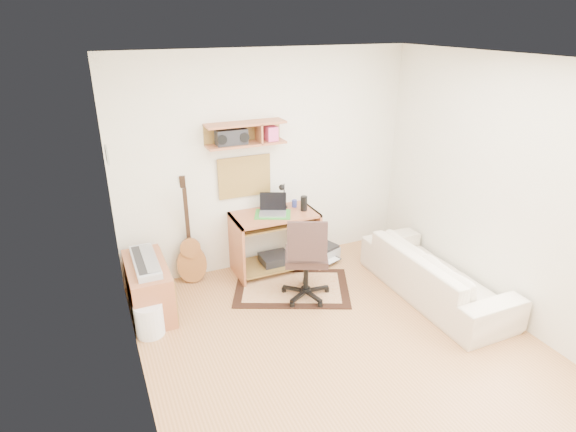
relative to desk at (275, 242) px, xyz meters
name	(u,v)px	position (x,y,z in m)	size (l,w,h in m)	color
floor	(347,351)	(0.03, -1.73, -0.38)	(3.60, 4.00, 0.01)	#BC824E
ceiling	(365,61)	(0.03, -1.73, 2.23)	(3.60, 4.00, 0.01)	white
back_wall	(267,162)	(0.03, 0.28, 0.93)	(3.60, 0.01, 2.60)	silver
left_wall	(131,267)	(-1.78, -1.73, 0.93)	(0.01, 4.00, 2.60)	silver
right_wall	(514,195)	(1.83, -1.73, 0.93)	(0.01, 4.00, 2.60)	silver
wall_shelf	(246,134)	(-0.27, 0.15, 1.32)	(0.90, 0.25, 0.26)	#AE623D
cork_board	(244,176)	(-0.27, 0.25, 0.79)	(0.64, 0.03, 0.49)	tan
wall_photo	(107,155)	(-1.76, -0.23, 1.34)	(0.02, 0.20, 0.15)	#4C8CBF
desk	(275,242)	(0.00, 0.00, 0.00)	(1.00, 0.55, 0.75)	#AE623D
laptop	(273,205)	(-0.03, -0.02, 0.50)	(0.31, 0.31, 0.24)	silver
speaker	(304,203)	(0.36, -0.05, 0.47)	(0.08, 0.08, 0.18)	black
desk_lamp	(284,195)	(0.19, 0.14, 0.53)	(0.10, 0.10, 0.31)	black
pencil_cup	(294,203)	(0.31, 0.10, 0.42)	(0.06, 0.06, 0.09)	#2F3A8E
boombox	(231,137)	(-0.44, 0.15, 1.30)	(0.34, 0.16, 0.18)	black
rug	(292,287)	(0.01, -0.49, -0.37)	(1.30, 0.86, 0.02)	beige
task_chair	(306,257)	(0.07, -0.72, 0.13)	(0.52, 0.52, 1.01)	#32211D
cabinet	(149,288)	(-1.55, -0.29, -0.10)	(0.40, 0.90, 0.55)	#AE623D
music_keyboard	(145,262)	(-1.55, -0.29, 0.21)	(0.23, 0.74, 0.06)	#B2B5BA
guitar	(189,232)	(-1.00, 0.13, 0.27)	(0.34, 0.21, 1.28)	#A16231
waste_basket	(149,320)	(-1.62, -0.71, -0.21)	(0.28, 0.28, 0.33)	white
printer	(319,253)	(0.63, 0.03, -0.29)	(0.45, 0.35, 0.17)	#A5A8AA
sofa	(436,266)	(1.41, -1.26, 0.00)	(1.90, 0.56, 0.74)	beige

